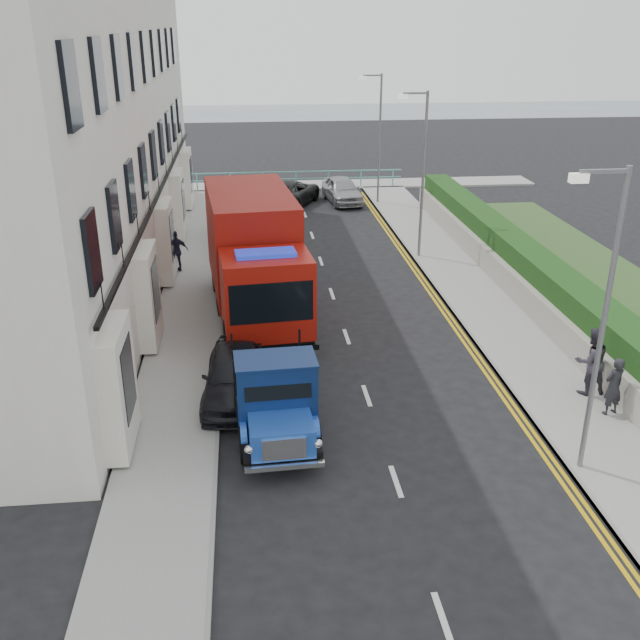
{
  "coord_description": "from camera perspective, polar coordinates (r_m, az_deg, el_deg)",
  "views": [
    {
      "loc": [
        -3.1,
        -15.11,
        9.59
      ],
      "look_at": [
        -1.07,
        4.2,
        1.4
      ],
      "focal_mm": 40.0,
      "sensor_mm": 36.0,
      "label": 1
    }
  ],
  "objects": [
    {
      "name": "terrace_west",
      "position": [
        28.92,
        -19.58,
        16.83
      ],
      "size": [
        6.31,
        30.2,
        14.25
      ],
      "color": "white",
      "rests_on": "ground"
    },
    {
      "name": "red_lorry",
      "position": [
        24.43,
        -5.29,
        5.25
      ],
      "size": [
        3.47,
        8.24,
        4.2
      ],
      "rotation": [
        0.0,
        0.0,
        0.1
      ],
      "color": "black",
      "rests_on": "ground"
    },
    {
      "name": "pedestrian_west_near",
      "position": [
        29.5,
        -11.44,
        5.41
      ],
      "size": [
        1.08,
        0.77,
        1.7
      ],
      "primitive_type": "imported",
      "rotation": [
        0.0,
        0.0,
        3.54
      ],
      "color": "#1B1C31",
      "rests_on": "pavement_west"
    },
    {
      "name": "lamp_near",
      "position": [
        16.01,
        21.5,
        0.76
      ],
      "size": [
        1.23,
        0.18,
        7.0
      ],
      "color": "slate",
      "rests_on": "ground"
    },
    {
      "name": "pedestrian_east_near",
      "position": [
        19.85,
        22.44,
        -4.92
      ],
      "size": [
        0.67,
        0.54,
        1.59
      ],
      "primitive_type": "imported",
      "rotation": [
        0.0,
        0.0,
        3.46
      ],
      "color": "black",
      "rests_on": "pavement_east"
    },
    {
      "name": "seafront_car_right",
      "position": [
        41.04,
        1.78,
        10.37
      ],
      "size": [
        2.2,
        4.38,
        1.43
      ],
      "primitive_type": "imported",
      "rotation": [
        0.0,
        0.0,
        0.12
      ],
      "color": "#9E9EA2",
      "rests_on": "ground"
    },
    {
      "name": "lamp_far",
      "position": [
        40.17,
        4.64,
        14.8
      ],
      "size": [
        1.23,
        0.18,
        7.0
      ],
      "color": "slate",
      "rests_on": "ground"
    },
    {
      "name": "parked_car_front",
      "position": [
        19.55,
        -6.83,
        -4.36
      ],
      "size": [
        1.91,
        4.2,
        1.4
      ],
      "primitive_type": "imported",
      "rotation": [
        0.0,
        0.0,
        -0.06
      ],
      "color": "black",
      "rests_on": "ground"
    },
    {
      "name": "bedford_lorry",
      "position": [
        17.39,
        -3.55,
        -6.61
      ],
      "size": [
        2.13,
        4.89,
        2.27
      ],
      "rotation": [
        0.0,
        0.0,
        0.05
      ],
      "color": "black",
      "rests_on": "ground"
    },
    {
      "name": "pedestrian_west_far",
      "position": [
        31.46,
        -8.2,
        6.65
      ],
      "size": [
        0.8,
        0.54,
        1.61
      ],
      "primitive_type": "imported",
      "rotation": [
        0.0,
        0.0,
        0.03
      ],
      "color": "#483934",
      "rests_on": "pavement_west"
    },
    {
      "name": "garden_east",
      "position": [
        27.63,
        16.28,
        3.59
      ],
      "size": [
        1.45,
        28.0,
        1.75
      ],
      "color": "#B2AD9E",
      "rests_on": "ground"
    },
    {
      "name": "lamp_mid",
      "position": [
        30.52,
        8.07,
        12.09
      ],
      "size": [
        1.23,
        0.18,
        7.0
      ],
      "color": "slate",
      "rests_on": "ground"
    },
    {
      "name": "parked_car_mid",
      "position": [
        27.42,
        -4.66,
        4.07
      ],
      "size": [
        1.83,
        4.83,
        1.57
      ],
      "primitive_type": "imported",
      "rotation": [
        0.0,
        0.0,
        -0.03
      ],
      "color": "#5B95C3",
      "rests_on": "ground"
    },
    {
      "name": "pedestrian_east_far",
      "position": [
        20.64,
        20.87,
        -3.08
      ],
      "size": [
        0.98,
        0.78,
        1.93
      ],
      "primitive_type": "imported",
      "rotation": [
        0.0,
        0.0,
        3.2
      ],
      "color": "#38343F",
      "rests_on": "pavement_east"
    },
    {
      "name": "parked_car_rear",
      "position": [
        33.98,
        -6.7,
        7.49
      ],
      "size": [
        2.11,
        4.69,
        1.33
      ],
      "primitive_type": "imported",
      "rotation": [
        0.0,
        0.0,
        0.05
      ],
      "color": "#A4A4A8",
      "rests_on": "ground"
    },
    {
      "name": "pavement_east",
      "position": [
        27.25,
        12.36,
        1.85
      ],
      "size": [
        2.6,
        38.0,
        0.12
      ],
      "primitive_type": "cube",
      "color": "gray",
      "rests_on": "ground"
    },
    {
      "name": "sea_plane",
      "position": [
        75.78,
        -3.76,
        15.55
      ],
      "size": [
        120.0,
        120.0,
        0.0
      ],
      "primitive_type": "plane",
      "color": "#4C5B67",
      "rests_on": "ground"
    },
    {
      "name": "seafront_railing",
      "position": [
        44.35,
        -1.92,
        11.14
      ],
      "size": [
        13.0,
        0.08,
        1.11
      ],
      "color": "#59B2A5",
      "rests_on": "ground"
    },
    {
      "name": "promenade",
      "position": [
        45.24,
        -1.98,
        10.69
      ],
      "size": [
        30.0,
        2.5,
        0.12
      ],
      "primitive_type": "cube",
      "color": "gray",
      "rests_on": "ground"
    },
    {
      "name": "pavement_west",
      "position": [
        26.01,
        -10.22,
        1.0
      ],
      "size": [
        2.4,
        38.0,
        0.12
      ],
      "primitive_type": "cube",
      "color": "gray",
      "rests_on": "ground"
    },
    {
      "name": "seafront_car_left",
      "position": [
        40.38,
        -2.51,
        10.15
      ],
      "size": [
        4.28,
        5.64,
        1.42
      ],
      "primitive_type": "imported",
      "rotation": [
        0.0,
        0.0,
        2.71
      ],
      "color": "black",
      "rests_on": "ground"
    },
    {
      "name": "ground",
      "position": [
        18.16,
        4.81,
        -9.09
      ],
      "size": [
        120.0,
        120.0,
        0.0
      ],
      "primitive_type": "plane",
      "color": "black",
      "rests_on": "ground"
    }
  ]
}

